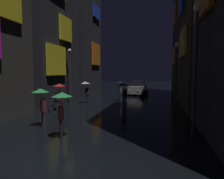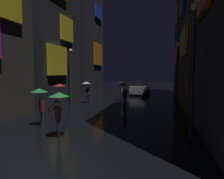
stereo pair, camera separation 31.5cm
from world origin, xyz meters
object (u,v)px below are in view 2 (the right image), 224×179
(streetlamp_right_far, at_px, (177,67))
(car_distant, at_px, (140,88))
(pedestrian_foreground_left_clear, at_px, (87,86))
(pedestrian_foreground_right_green, at_px, (59,102))
(bicycle_parked_at_storefront, at_px, (53,105))
(pedestrian_midstreet_centre_green, at_px, (40,97))
(streetlamp_right_near, at_px, (193,56))
(pedestrian_far_right_black, at_px, (124,88))
(pedestrian_near_crossing_black, at_px, (121,85))
(pedestrian_midstreet_left_red, at_px, (59,89))
(streetlamp_left_far, at_px, (71,69))

(streetlamp_right_far, bearing_deg, car_distant, 116.66)
(pedestrian_foreground_left_clear, bearing_deg, pedestrian_foreground_right_green, -75.96)
(pedestrian_foreground_right_green, bearing_deg, bicycle_parked_at_storefront, 122.35)
(pedestrian_midstreet_centre_green, bearing_deg, streetlamp_right_near, -1.12)
(pedestrian_far_right_black, height_order, pedestrian_near_crossing_black, same)
(pedestrian_foreground_left_clear, distance_m, streetlamp_right_far, 8.48)
(streetlamp_right_near, bearing_deg, car_distant, 103.45)
(pedestrian_far_right_black, height_order, bicycle_parked_at_storefront, pedestrian_far_right_black)
(pedestrian_midstreet_left_red, relative_size, pedestrian_foreground_left_clear, 1.00)
(pedestrian_foreground_left_clear, xyz_separation_m, pedestrian_near_crossing_black, (2.89, 2.45, 0.00))
(pedestrian_foreground_left_clear, bearing_deg, car_distant, 62.65)
(streetlamp_right_near, bearing_deg, pedestrian_midstreet_centre_green, 178.88)
(bicycle_parked_at_storefront, bearing_deg, pedestrian_near_crossing_black, 56.81)
(pedestrian_far_right_black, height_order, car_distant, pedestrian_far_right_black)
(pedestrian_midstreet_centre_green, relative_size, streetlamp_left_far, 0.40)
(pedestrian_midstreet_left_red, bearing_deg, pedestrian_foreground_left_clear, 78.92)
(streetlamp_right_far, bearing_deg, pedestrian_foreground_left_clear, -178.76)
(bicycle_parked_at_storefront, xyz_separation_m, streetlamp_left_far, (-0.40, 4.19, 2.95))
(pedestrian_midstreet_left_red, bearing_deg, pedestrian_far_right_black, 25.36)
(bicycle_parked_at_storefront, bearing_deg, pedestrian_far_right_black, 23.25)
(pedestrian_far_right_black, distance_m, streetlamp_left_far, 6.20)
(pedestrian_near_crossing_black, distance_m, streetlamp_right_far, 6.13)
(bicycle_parked_at_storefront, distance_m, streetlamp_left_far, 5.14)
(car_distant, height_order, streetlamp_right_near, streetlamp_right_near)
(pedestrian_foreground_left_clear, height_order, car_distant, pedestrian_foreground_left_clear)
(pedestrian_foreground_right_green, xyz_separation_m, pedestrian_near_crossing_black, (0.38, 12.48, 0.00))
(pedestrian_foreground_right_green, relative_size, streetlamp_right_far, 0.38)
(pedestrian_midstreet_centre_green, bearing_deg, pedestrian_foreground_right_green, -37.90)
(car_distant, bearing_deg, streetlamp_right_far, -63.34)
(streetlamp_left_far, bearing_deg, pedestrian_far_right_black, -18.84)
(streetlamp_right_near, distance_m, streetlamp_right_far, 8.84)
(pedestrian_far_right_black, bearing_deg, pedestrian_midstreet_centre_green, -116.55)
(pedestrian_far_right_black, xyz_separation_m, bicycle_parked_at_storefront, (-5.26, -2.26, -1.28))
(pedestrian_far_right_black, height_order, pedestrian_foreground_left_clear, same)
(streetlamp_right_near, xyz_separation_m, streetlamp_right_far, (-0.00, 8.83, -0.22))
(pedestrian_midstreet_centre_green, bearing_deg, streetlamp_right_far, 48.32)
(pedestrian_far_right_black, bearing_deg, car_distant, 88.21)
(pedestrian_far_right_black, relative_size, pedestrian_foreground_right_green, 1.00)
(pedestrian_foreground_right_green, xyz_separation_m, streetlamp_right_near, (5.78, 1.37, 2.03))
(pedestrian_midstreet_left_red, bearing_deg, streetlamp_right_near, -27.39)
(streetlamp_left_far, bearing_deg, streetlamp_right_far, -0.13)
(pedestrian_foreground_left_clear, bearing_deg, streetlamp_left_far, 173.30)
(pedestrian_foreground_right_green, bearing_deg, pedestrian_far_right_black, 80.22)
(pedestrian_midstreet_left_red, distance_m, pedestrian_midstreet_centre_green, 4.73)
(car_distant, distance_m, streetlamp_left_far, 10.28)
(bicycle_parked_at_storefront, bearing_deg, car_distant, 65.47)
(pedestrian_midstreet_left_red, bearing_deg, pedestrian_foreground_right_green, -61.57)
(pedestrian_near_crossing_black, height_order, streetlamp_right_near, streetlamp_right_near)
(pedestrian_midstreet_left_red, height_order, pedestrian_far_right_black, same)
(pedestrian_far_right_black, distance_m, pedestrian_near_crossing_black, 4.31)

